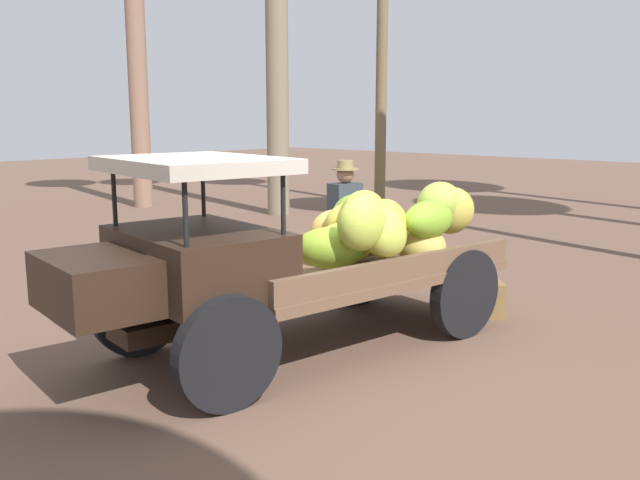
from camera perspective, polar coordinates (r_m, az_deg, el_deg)
ground_plane at (r=6.55m, az=-1.45°, el=-9.61°), size 60.00×60.00×0.00m
truck at (r=6.46m, az=-1.87°, el=-1.06°), size 4.60×2.25×1.90m
farmer at (r=8.62m, az=2.13°, el=1.85°), size 0.52×0.48×1.69m
wooden_crate at (r=7.97m, az=12.98°, el=-4.75°), size 0.68×0.69×0.39m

